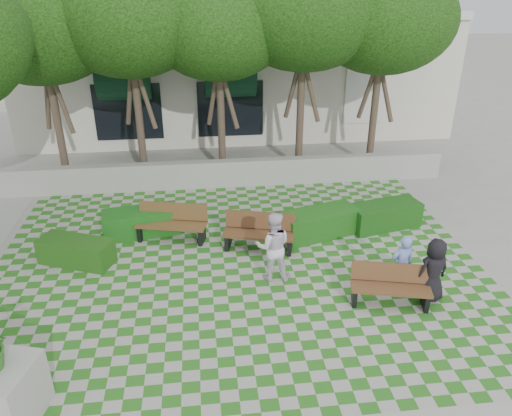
{
  "coord_description": "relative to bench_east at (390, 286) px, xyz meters",
  "views": [
    {
      "loc": [
        -0.79,
        -9.4,
        6.75
      ],
      "look_at": [
        0.5,
        1.5,
        1.4
      ],
      "focal_mm": 35.0,
      "sensor_mm": 36.0,
      "label": 1
    }
  ],
  "objects": [
    {
      "name": "ground",
      "position": [
        -3.2,
        0.76,
        -0.43
      ],
      "size": [
        90.0,
        90.0,
        0.0
      ],
      "primitive_type": "plane",
      "color": "gray",
      "rests_on": "ground"
    },
    {
      "name": "lawn",
      "position": [
        -3.2,
        1.76,
        -0.43
      ],
      "size": [
        12.0,
        12.0,
        0.0
      ],
      "primitive_type": "plane",
      "color": "#2B721E",
      "rests_on": "ground"
    },
    {
      "name": "retaining_wall",
      "position": [
        -3.2,
        6.96,
        0.02
      ],
      "size": [
        15.0,
        0.36,
        0.9
      ],
      "primitive_type": "cube",
      "color": "#9E9B93",
      "rests_on": "ground"
    },
    {
      "name": "bench_east",
      "position": [
        0.0,
        0.0,
        0.0
      ],
      "size": [
        1.8,
        0.97,
        0.9
      ],
      "rotation": [
        0.0,
        0.0,
        -0.24
      ],
      "color": "brown",
      "rests_on": "ground"
    },
    {
      "name": "bench_mid",
      "position": [
        -2.56,
        2.69,
        0.03
      ],
      "size": [
        1.94,
        1.08,
        0.97
      ],
      "rotation": [
        0.0,
        0.0,
        -0.27
      ],
      "color": "#51321B",
      "rests_on": "ground"
    },
    {
      "name": "bench_west",
      "position": [
        -4.84,
        3.48,
        0.04
      ],
      "size": [
        1.98,
        1.05,
        0.99
      ],
      "rotation": [
        0.0,
        0.0,
        -0.24
      ],
      "color": "brown",
      "rests_on": "ground"
    },
    {
      "name": "hedge_east",
      "position": [
        1.13,
        3.49,
        -0.08
      ],
      "size": [
        2.15,
        1.24,
        0.71
      ],
      "primitive_type": "cube",
      "rotation": [
        0.0,
        0.0,
        0.23
      ],
      "color": "#154512",
      "rests_on": "ground"
    },
    {
      "name": "hedge_midright",
      "position": [
        -0.82,
        3.22,
        -0.07
      ],
      "size": [
        2.26,
        1.44,
        0.74
      ],
      "primitive_type": "cube",
      "rotation": [
        0.0,
        0.0,
        0.3
      ],
      "color": "#184F15",
      "rests_on": "ground"
    },
    {
      "name": "hedge_midleft",
      "position": [
        -5.71,
        3.88,
        -0.08
      ],
      "size": [
        2.14,
        1.14,
        0.71
      ],
      "primitive_type": "cube",
      "rotation": [
        0.0,
        0.0,
        0.17
      ],
      "color": "#155015",
      "rests_on": "ground"
    },
    {
      "name": "hedge_west",
      "position": [
        -7.19,
        2.54,
        -0.11
      ],
      "size": [
        1.97,
        1.37,
        0.64
      ],
      "primitive_type": "cube",
      "rotation": [
        0.0,
        0.0,
        -0.39
      ],
      "color": "#1B4713",
      "rests_on": "ground"
    },
    {
      "name": "person_blue",
      "position": [
        0.35,
        0.34,
        0.3
      ],
      "size": [
        0.57,
        0.4,
        1.47
      ],
      "primitive_type": "imported",
      "rotation": [
        0.0,
        0.0,
        3.24
      ],
      "color": "#778DDA",
      "rests_on": "ground"
    },
    {
      "name": "person_dark",
      "position": [
        0.95,
        0.03,
        0.32
      ],
      "size": [
        0.82,
        0.62,
        1.51
      ],
      "primitive_type": "imported",
      "rotation": [
        0.0,
        0.0,
        3.34
      ],
      "color": "black",
      "rests_on": "ground"
    },
    {
      "name": "person_white",
      "position": [
        -2.41,
        1.28,
        0.43
      ],
      "size": [
        0.91,
        0.75,
        1.73
      ],
      "primitive_type": "imported",
      "rotation": [
        0.0,
        0.0,
        3.03
      ],
      "color": "white",
      "rests_on": "ground"
    },
    {
      "name": "tree_row",
      "position": [
        -5.06,
        6.71,
        4.74
      ],
      "size": [
        17.7,
        13.4,
        7.41
      ],
      "color": "#47382B",
      "rests_on": "ground"
    },
    {
      "name": "building",
      "position": [
        -2.26,
        14.84,
        2.08
      ],
      "size": [
        18.0,
        8.92,
        5.15
      ],
      "color": "silver",
      "rests_on": "ground"
    }
  ]
}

